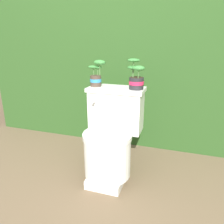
% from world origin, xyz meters
% --- Properties ---
extents(ground_plane, '(12.00, 12.00, 0.00)m').
position_xyz_m(ground_plane, '(0.00, 0.00, 0.00)').
color(ground_plane, brown).
extents(hedge_backdrop, '(3.16, 1.08, 1.71)m').
position_xyz_m(hedge_backdrop, '(0.00, 1.24, 0.86)').
color(hedge_backdrop, '#284C1E').
rests_on(hedge_backdrop, ground).
extents(toilet, '(0.45, 0.53, 0.71)m').
position_xyz_m(toilet, '(0.05, 0.11, 0.34)').
color(toilet, white).
rests_on(toilet, ground).
extents(potted_plant_left, '(0.15, 0.09, 0.21)m').
position_xyz_m(potted_plant_left, '(-0.12, 0.24, 0.80)').
color(potted_plant_left, '#47382D').
rests_on(potted_plant_left, toilet).
extents(potted_plant_midleft, '(0.14, 0.12, 0.23)m').
position_xyz_m(potted_plant_midleft, '(0.21, 0.23, 0.80)').
color(potted_plant_midleft, '#262628').
rests_on(potted_plant_midleft, toilet).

